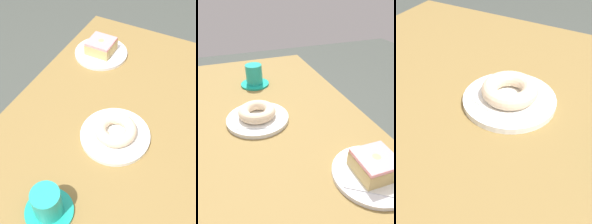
{
  "view_description": "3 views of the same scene",
  "coord_description": "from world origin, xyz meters",
  "views": [
    {
      "loc": [
        -0.48,
        -0.16,
        1.41
      ],
      "look_at": [
        0.06,
        0.11,
        0.73
      ],
      "focal_mm": 47.76,
      "sensor_mm": 36.0,
      "label": 1
    },
    {
      "loc": [
        0.66,
        -0.06,
        1.14
      ],
      "look_at": [
        0.05,
        0.16,
        0.74
      ],
      "focal_mm": 37.07,
      "sensor_mm": 36.0,
      "label": 2
    },
    {
      "loc": [
        -0.2,
        0.5,
        1.11
      ],
      "look_at": [
        0.0,
        0.12,
        0.75
      ],
      "focal_mm": 46.79,
      "sensor_mm": 36.0,
      "label": 3
    }
  ],
  "objects": [
    {
      "name": "napkin_sugar_ring",
      "position": [
        0.02,
        0.04,
        0.72
      ],
      "size": [
        0.17,
        0.17,
        0.0
      ],
      "primitive_type": "cube",
      "rotation": [
        0.0,
        0.0,
        -0.29
      ],
      "color": "white",
      "rests_on": "plate_sugar_ring"
    },
    {
      "name": "donut_sugar_ring",
      "position": [
        0.02,
        0.04,
        0.74
      ],
      "size": [
        0.12,
        0.12,
        0.04
      ],
      "primitive_type": "torus",
      "color": "beige",
      "rests_on": "napkin_sugar_ring"
    },
    {
      "name": "plate_sugar_ring",
      "position": [
        0.02,
        0.04,
        0.71
      ],
      "size": [
        0.21,
        0.21,
        0.01
      ],
      "primitive_type": "cylinder",
      "color": "white",
      "rests_on": "table"
    },
    {
      "name": "donut_glazed_square",
      "position": [
        0.35,
        0.25,
        0.75
      ],
      "size": [
        0.09,
        0.09,
        0.05
      ],
      "color": "tan",
      "rests_on": "napkin_glazed_square"
    },
    {
      "name": "coffee_cup",
      "position": [
        -0.26,
        0.08,
        0.75
      ],
      "size": [
        0.12,
        0.12,
        0.09
      ],
      "color": "#17A08B",
      "rests_on": "table"
    },
    {
      "name": "table",
      "position": [
        0.0,
        0.0,
        0.61
      ],
      "size": [
        1.18,
        0.79,
        0.71
      ],
      "color": "olive",
      "rests_on": "ground_plane"
    },
    {
      "name": "plate_glazed_square",
      "position": [
        0.35,
        0.25,
        0.71
      ],
      "size": [
        0.2,
        0.2,
        0.01
      ],
      "primitive_type": "cylinder",
      "color": "white",
      "rests_on": "table"
    },
    {
      "name": "napkin_glazed_square",
      "position": [
        0.35,
        0.25,
        0.72
      ],
      "size": [
        0.18,
        0.18,
        0.0
      ],
      "primitive_type": "cube",
      "rotation": [
        0.0,
        0.0,
        -0.6
      ],
      "color": "white",
      "rests_on": "plate_glazed_square"
    }
  ]
}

